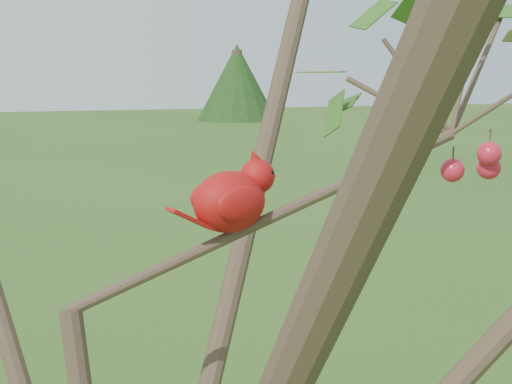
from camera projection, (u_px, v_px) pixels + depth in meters
crabapple_tree at (129, 210)px, 0.93m from camera, size 2.35×2.05×2.95m
cardinal at (233, 198)px, 1.08m from camera, size 0.19×0.12×0.14m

